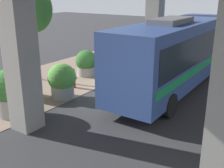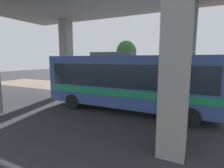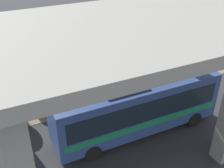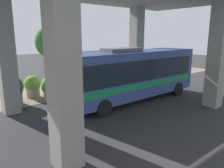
% 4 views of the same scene
% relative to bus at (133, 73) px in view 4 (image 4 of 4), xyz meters
% --- Properties ---
extents(ground_plane, '(80.00, 80.00, 0.00)m').
position_rel_bus_xyz_m(ground_plane, '(-3.39, -2.02, -2.01)').
color(ground_plane, '#2D2D30').
rests_on(ground_plane, ground).
extents(sidewalk_strip, '(6.00, 40.00, 0.02)m').
position_rel_bus_xyz_m(sidewalk_strip, '(-6.39, -2.02, -2.00)').
color(sidewalk_strip, '#7A6656').
rests_on(sidewalk_strip, ground).
extents(overpass, '(9.40, 18.49, 7.43)m').
position_rel_bus_xyz_m(overpass, '(0.61, -2.02, 4.47)').
color(overpass, gray).
rests_on(overpass, ground).
extents(bus, '(2.57, 10.52, 3.72)m').
position_rel_bus_xyz_m(bus, '(0.00, 0.00, 0.00)').
color(bus, '#334C8C').
rests_on(bus, ground).
extents(fire_hydrant, '(0.47, 0.23, 1.06)m').
position_rel_bus_xyz_m(fire_hydrant, '(-4.49, -2.89, -1.47)').
color(fire_hydrant, '#B21919').
rests_on(fire_hydrant, ground).
extents(planter_front, '(1.20, 1.20, 1.62)m').
position_rel_bus_xyz_m(planter_front, '(-5.32, -5.10, -1.17)').
color(planter_front, gray).
rests_on(planter_front, ground).
extents(planter_middle, '(1.35, 1.35, 1.69)m').
position_rel_bus_xyz_m(planter_middle, '(-3.93, -4.28, -1.16)').
color(planter_middle, gray).
rests_on(planter_middle, ground).
extents(planter_back, '(1.52, 1.52, 1.97)m').
position_rel_bus_xyz_m(planter_back, '(-4.28, -6.82, -1.02)').
color(planter_back, gray).
rests_on(planter_back, ground).
extents(planter_extra, '(1.28, 1.28, 1.55)m').
position_rel_bus_xyz_m(planter_extra, '(-5.36, -0.74, -1.26)').
color(planter_extra, gray).
rests_on(planter_extra, ground).
extents(street_tree_near, '(2.09, 2.09, 5.21)m').
position_rel_bus_xyz_m(street_tree_near, '(-7.13, -2.93, 1.93)').
color(street_tree_near, brown).
rests_on(street_tree_near, ground).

